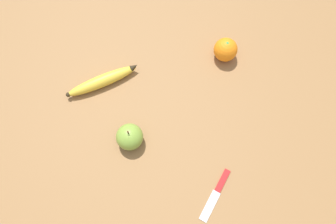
{
  "coord_description": "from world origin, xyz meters",
  "views": [
    {
      "loc": [
        0.05,
        -0.34,
        0.9
      ],
      "look_at": [
        0.04,
        0.02,
        0.03
      ],
      "focal_mm": 35.0,
      "sensor_mm": 36.0,
      "label": 1
    }
  ],
  "objects": [
    {
      "name": "ground_plane",
      "position": [
        0.0,
        0.0,
        0.0
      ],
      "size": [
        3.0,
        3.0,
        0.0
      ],
      "primitive_type": "plane",
      "color": "olive"
    },
    {
      "name": "banana",
      "position": [
        -0.16,
        0.12,
        0.02
      ],
      "size": [
        0.22,
        0.13,
        0.04
      ],
      "rotation": [
        0.0,
        0.0,
        0.46
      ],
      "color": "gold",
      "rests_on": "ground_plane"
    },
    {
      "name": "orange",
      "position": [
        0.22,
        0.22,
        0.04
      ],
      "size": [
        0.07,
        0.07,
        0.07
      ],
      "color": "orange",
      "rests_on": "ground_plane"
    },
    {
      "name": "apple",
      "position": [
        -0.06,
        -0.06,
        0.03
      ],
      "size": [
        0.08,
        0.08,
        0.08
      ],
      "color": "olive",
      "rests_on": "ground_plane"
    },
    {
      "name": "paring_knife",
      "position": [
        0.17,
        -0.2,
        0.0
      ],
      "size": [
        0.09,
        0.14,
        0.01
      ],
      "rotation": [
        0.0,
        0.0,
        2.64
      ],
      "color": "silver",
      "rests_on": "ground_plane"
    }
  ]
}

